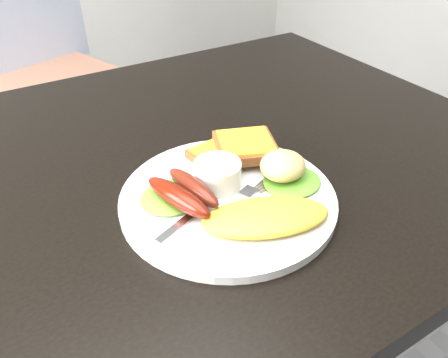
% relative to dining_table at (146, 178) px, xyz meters
% --- Properties ---
extents(dining_table, '(1.20, 0.80, 0.04)m').
position_rel_dining_table_xyz_m(dining_table, '(0.00, 0.00, 0.00)').
color(dining_table, black).
rests_on(dining_table, ground).
extents(dining_chair, '(0.55, 0.55, 0.05)m').
position_rel_dining_table_xyz_m(dining_chair, '(0.08, 1.14, -0.28)').
color(dining_chair, tan).
rests_on(dining_chair, ground).
extents(person, '(0.61, 0.52, 1.43)m').
position_rel_dining_table_xyz_m(person, '(0.09, 0.45, -0.02)').
color(person, navy).
rests_on(person, ground).
extents(plate, '(0.29, 0.29, 0.01)m').
position_rel_dining_table_xyz_m(plate, '(0.06, -0.14, 0.03)').
color(plate, white).
rests_on(plate, dining_table).
extents(lettuce_left, '(0.09, 0.09, 0.01)m').
position_rel_dining_table_xyz_m(lettuce_left, '(-0.01, -0.11, 0.04)').
color(lettuce_left, '#3F8524').
rests_on(lettuce_left, plate).
extents(lettuce_right, '(0.09, 0.08, 0.01)m').
position_rel_dining_table_xyz_m(lettuce_right, '(0.15, -0.16, 0.04)').
color(lettuce_right, '#4B8C24').
rests_on(lettuce_right, plate).
extents(omelette, '(0.17, 0.13, 0.02)m').
position_rel_dining_table_xyz_m(omelette, '(0.07, -0.21, 0.04)').
color(omelette, yellow).
rests_on(omelette, plate).
extents(sausage_a, '(0.06, 0.11, 0.03)m').
position_rel_dining_table_xyz_m(sausage_a, '(-0.01, -0.13, 0.05)').
color(sausage_a, '#612008').
rests_on(sausage_a, lettuce_left).
extents(sausage_b, '(0.04, 0.10, 0.02)m').
position_rel_dining_table_xyz_m(sausage_b, '(0.02, -0.12, 0.05)').
color(sausage_b, '#611D11').
rests_on(sausage_b, lettuce_left).
extents(ramekin, '(0.08, 0.08, 0.04)m').
position_rel_dining_table_xyz_m(ramekin, '(0.06, -0.11, 0.05)').
color(ramekin, white).
rests_on(ramekin, plate).
extents(toast_a, '(0.09, 0.09, 0.01)m').
position_rel_dining_table_xyz_m(toast_a, '(0.10, -0.06, 0.04)').
color(toast_a, brown).
rests_on(toast_a, plate).
extents(toast_b, '(0.11, 0.11, 0.01)m').
position_rel_dining_table_xyz_m(toast_b, '(0.13, -0.07, 0.05)').
color(toast_b, brown).
rests_on(toast_b, toast_a).
extents(potato_salad, '(0.08, 0.08, 0.04)m').
position_rel_dining_table_xyz_m(potato_salad, '(0.14, -0.15, 0.06)').
color(potato_salad, beige).
rests_on(potato_salad, lettuce_right).
extents(fork, '(0.13, 0.06, 0.00)m').
position_rel_dining_table_xyz_m(fork, '(0.01, -0.15, 0.03)').
color(fork, '#ADAFB7').
rests_on(fork, plate).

